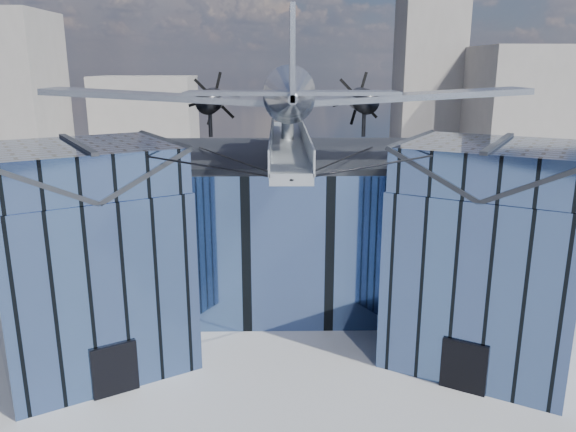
{
  "coord_description": "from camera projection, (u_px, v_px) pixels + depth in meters",
  "views": [
    {
      "loc": [
        -0.49,
        -28.85,
        15.51
      ],
      "look_at": [
        0.0,
        2.0,
        7.2
      ],
      "focal_mm": 35.0,
      "sensor_mm": 36.0,
      "label": 1
    }
  ],
  "objects": [
    {
      "name": "bg_towers",
      "position": [
        293.0,
        106.0,
        78.06
      ],
      "size": [
        77.0,
        24.5,
        26.0
      ],
      "color": "gray",
      "rests_on": "ground"
    },
    {
      "name": "museum",
      "position": [
        287.0,
        226.0,
        36.07
      ],
      "size": [
        32.88,
        24.5,
        17.6
      ],
      "color": "#445D8C",
      "rests_on": "ground"
    },
    {
      "name": "tree_side_e",
      "position": [
        552.0,
        216.0,
        44.02
      ],
      "size": [
        5.01,
        5.01,
        6.05
      ],
      "rotation": [
        0.0,
        0.0,
        -0.37
      ],
      "color": "#2F1F12",
      "rests_on": "ground"
    },
    {
      "name": "ground_plane",
      "position": [
        289.0,
        347.0,
        31.89
      ],
      "size": [
        120.0,
        120.0,
        0.0
      ],
      "primitive_type": "plane",
      "color": "gray"
    }
  ]
}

